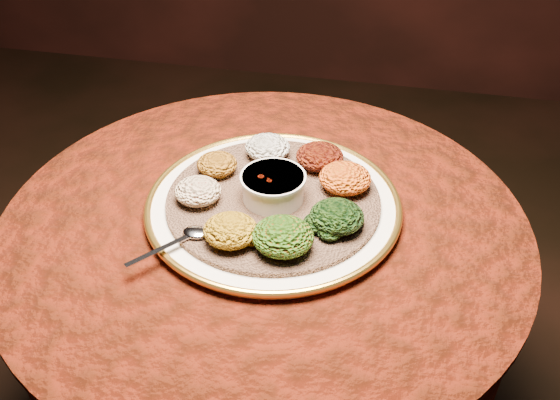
# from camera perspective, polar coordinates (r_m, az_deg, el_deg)

# --- Properties ---
(table) EXTENTS (0.96, 0.96, 0.73)m
(table) POSITION_cam_1_polar(r_m,az_deg,el_deg) (1.25, -1.38, -8.01)
(table) COLOR black
(table) RESTS_ON ground
(platter) EXTENTS (0.55, 0.55, 0.02)m
(platter) POSITION_cam_1_polar(r_m,az_deg,el_deg) (1.14, -0.62, -0.43)
(platter) COLOR white
(platter) RESTS_ON table
(injera) EXTENTS (0.41, 0.41, 0.01)m
(injera) POSITION_cam_1_polar(r_m,az_deg,el_deg) (1.14, -0.62, -0.01)
(injera) COLOR #8C6146
(injera) RESTS_ON platter
(stew_bowl) EXTENTS (0.12, 0.12, 0.05)m
(stew_bowl) POSITION_cam_1_polar(r_m,az_deg,el_deg) (1.12, -0.63, 1.35)
(stew_bowl) COLOR silver
(stew_bowl) RESTS_ON injera
(spoon) EXTENTS (0.11, 0.12, 0.01)m
(spoon) POSITION_cam_1_polar(r_m,az_deg,el_deg) (1.06, -8.21, -3.18)
(spoon) COLOR silver
(spoon) RESTS_ON injera
(portion_ayib) EXTENTS (0.09, 0.09, 0.04)m
(portion_ayib) POSITION_cam_1_polar(r_m,az_deg,el_deg) (1.23, -1.15, 4.83)
(portion_ayib) COLOR silver
(portion_ayib) RESTS_ON injera
(portion_kitfo) EXTENTS (0.09, 0.09, 0.04)m
(portion_kitfo) POSITION_cam_1_polar(r_m,az_deg,el_deg) (1.21, 3.65, 3.99)
(portion_kitfo) COLOR black
(portion_kitfo) RESTS_ON injera
(portion_tikil) EXTENTS (0.10, 0.09, 0.05)m
(portion_tikil) POSITION_cam_1_polar(r_m,az_deg,el_deg) (1.15, 5.97, 2.00)
(portion_tikil) COLOR #BF830F
(portion_tikil) RESTS_ON injera
(portion_gomen) EXTENTS (0.09, 0.09, 0.04)m
(portion_gomen) POSITION_cam_1_polar(r_m,az_deg,el_deg) (1.06, 5.21, -1.50)
(portion_gomen) COLOR black
(portion_gomen) RESTS_ON injera
(portion_mixveg) EXTENTS (0.10, 0.10, 0.05)m
(portion_mixveg) POSITION_cam_1_polar(r_m,az_deg,el_deg) (1.01, 0.25, -3.35)
(portion_mixveg) COLOR #973309
(portion_mixveg) RESTS_ON injera
(portion_kik) EXTENTS (0.09, 0.09, 0.04)m
(portion_kik) POSITION_cam_1_polar(r_m,az_deg,el_deg) (1.03, -4.53, -2.79)
(portion_kik) COLOR #9E730D
(portion_kik) RESTS_ON injera
(portion_timatim) EXTENTS (0.09, 0.08, 0.04)m
(portion_timatim) POSITION_cam_1_polar(r_m,az_deg,el_deg) (1.13, -7.51, 0.81)
(portion_timatim) COLOR #710607
(portion_timatim) RESTS_ON injera
(portion_shiro) EXTENTS (0.08, 0.07, 0.04)m
(portion_shiro) POSITION_cam_1_polar(r_m,az_deg,el_deg) (1.19, -5.78, 3.30)
(portion_shiro) COLOR #905611
(portion_shiro) RESTS_ON injera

